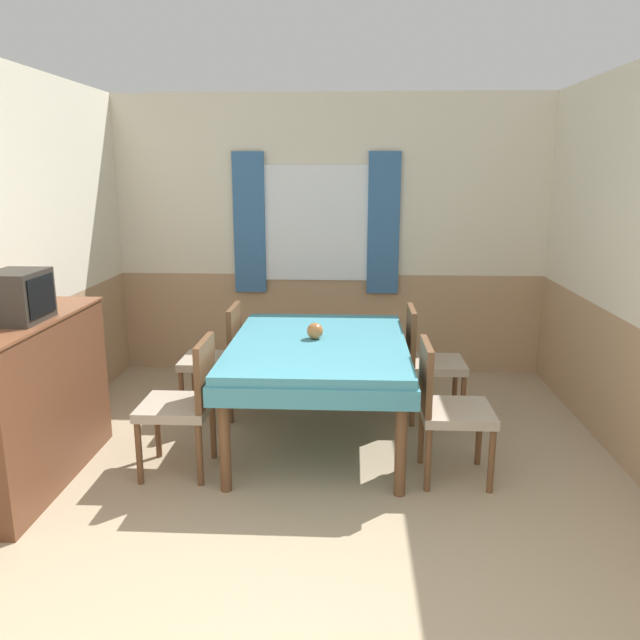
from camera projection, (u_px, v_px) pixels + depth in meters
wall_back at (329, 237)px, 5.87m from camera, size 4.42×0.10×2.60m
wall_left at (1, 269)px, 3.98m from camera, size 0.05×4.46×2.60m
dining_table at (319, 355)px, 4.37m from camera, size 1.25×1.68×0.75m
chair_right_far at (428, 358)px, 4.86m from camera, size 0.44×0.44×0.89m
chair_left_near at (185, 400)px, 3.97m from camera, size 0.44×0.44×0.89m
chair_right_near at (446, 405)px, 3.89m from camera, size 0.44×0.44×0.89m
chair_left_far at (218, 355)px, 4.94m from camera, size 0.44×0.44×0.89m
sideboard at (29, 401)px, 3.83m from camera, size 0.46×1.38×1.05m
tv at (18, 296)px, 3.62m from camera, size 0.29×0.37×0.30m
vase at (315, 331)px, 4.39m from camera, size 0.12×0.12×0.12m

